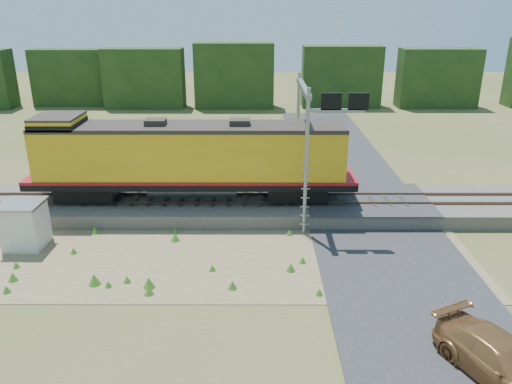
{
  "coord_description": "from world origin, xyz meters",
  "views": [
    {
      "loc": [
        0.68,
        -20.57,
        11.28
      ],
      "look_at": [
        0.63,
        3.0,
        2.4
      ],
      "focal_mm": 35.0,
      "sensor_mm": 36.0,
      "label": 1
    }
  ],
  "objects_px": {
    "shed": "(25,225)",
    "car": "(503,362)",
    "locomotive": "(186,158)",
    "signal_gantry": "(311,118)"
  },
  "relations": [
    {
      "from": "signal_gantry",
      "to": "car",
      "type": "bearing_deg",
      "value": -69.28
    },
    {
      "from": "shed",
      "to": "signal_gantry",
      "type": "distance_m",
      "value": 15.37
    },
    {
      "from": "locomotive",
      "to": "car",
      "type": "relative_size",
      "value": 3.76
    },
    {
      "from": "shed",
      "to": "car",
      "type": "distance_m",
      "value": 21.37
    },
    {
      "from": "signal_gantry",
      "to": "car",
      "type": "distance_m",
      "value": 14.8
    },
    {
      "from": "signal_gantry",
      "to": "shed",
      "type": "bearing_deg",
      "value": -165.72
    },
    {
      "from": "locomotive",
      "to": "signal_gantry",
      "type": "height_order",
      "value": "signal_gantry"
    },
    {
      "from": "car",
      "to": "shed",
      "type": "bearing_deg",
      "value": 129.43
    },
    {
      "from": "locomotive",
      "to": "shed",
      "type": "xyz_separation_m",
      "value": [
        -7.46,
        -4.31,
        -2.11
      ]
    },
    {
      "from": "locomotive",
      "to": "signal_gantry",
      "type": "bearing_deg",
      "value": -5.74
    }
  ]
}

